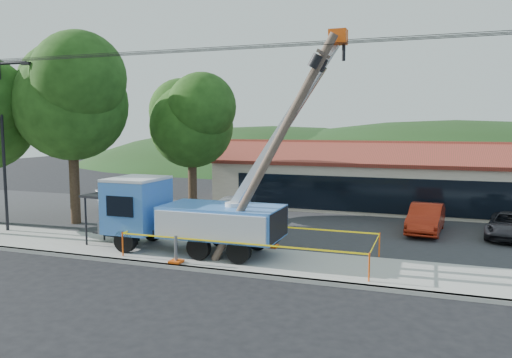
{
  "coord_description": "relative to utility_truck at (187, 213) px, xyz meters",
  "views": [
    {
      "loc": [
        7.33,
        -15.27,
        5.77
      ],
      "look_at": [
        0.13,
        5.0,
        3.43
      ],
      "focal_mm": 35.0,
      "sensor_mm": 36.0,
      "label": 1
    }
  ],
  "objects": [
    {
      "name": "ground",
      "position": [
        2.85,
        -4.28,
        -1.87
      ],
      "size": [
        120.0,
        120.0,
        0.0
      ],
      "primitive_type": "plane",
      "color": "black",
      "rests_on": "ground"
    },
    {
      "name": "curb",
      "position": [
        2.85,
        -2.18,
        -1.8
      ],
      "size": [
        60.0,
        0.25,
        0.15
      ],
      "primitive_type": "cube",
      "color": "#A8A79D",
      "rests_on": "ground"
    },
    {
      "name": "sidewalk",
      "position": [
        2.85,
        -0.28,
        -1.8
      ],
      "size": [
        60.0,
        4.0,
        0.15
      ],
      "primitive_type": "cube",
      "color": "#A8A79D",
      "rests_on": "ground"
    },
    {
      "name": "parking_lot",
      "position": [
        2.85,
        7.72,
        -1.82
      ],
      "size": [
        60.0,
        12.0,
        0.1
      ],
      "primitive_type": "cube",
      "color": "#28282B",
      "rests_on": "ground"
    },
    {
      "name": "strip_mall",
      "position": [
        6.85,
        15.7,
        0.01
      ],
      "size": [
        22.5,
        8.53,
        4.67
      ],
      "color": "#BAA993",
      "rests_on": "ground"
    },
    {
      "name": "streetlight",
      "position": [
        -10.93,
        0.72,
        3.43
      ],
      "size": [
        2.13,
        0.22,
        9.0
      ],
      "color": "black",
      "rests_on": "ground"
    },
    {
      "name": "tree_west_near",
      "position": [
        -9.15,
        3.72,
        5.65
      ],
      "size": [
        7.56,
        6.72,
        10.8
      ],
      "color": "#332316",
      "rests_on": "ground"
    },
    {
      "name": "tree_lot",
      "position": [
        -4.15,
        8.72,
        4.34
      ],
      "size": [
        6.3,
        5.6,
        8.94
      ],
      "color": "#332316",
      "rests_on": "ground"
    },
    {
      "name": "hill_west",
      "position": [
        -12.15,
        50.72,
        -1.87
      ],
      "size": [
        78.4,
        56.0,
        28.0
      ],
      "primitive_type": "ellipsoid",
      "color": "#1B3212",
      "rests_on": "ground"
    },
    {
      "name": "hill_center",
      "position": [
        12.85,
        50.72,
        -1.87
      ],
      "size": [
        89.6,
        64.0,
        32.0
      ],
      "primitive_type": "ellipsoid",
      "color": "#1B3212",
      "rests_on": "ground"
    },
    {
      "name": "utility_truck",
      "position": [
        0.0,
        0.0,
        0.0
      ],
      "size": [
        10.8,
        4.31,
        9.19
      ],
      "color": "black",
      "rests_on": "ground"
    },
    {
      "name": "leaning_pole",
      "position": [
        4.42,
        -0.95,
        3.2
      ],
      "size": [
        5.19,
        1.83,
        9.09
      ],
      "color": "brown",
      "rests_on": "ground"
    },
    {
      "name": "bus_shelter",
      "position": [
        -3.88,
        0.0,
        0.01
      ],
      "size": [
        2.66,
        1.85,
        2.38
      ],
      "rotation": [
        0.0,
        0.0,
        -0.14
      ],
      "color": "black",
      "rests_on": "ground"
    },
    {
      "name": "caution_tape",
      "position": [
        2.97,
        0.04,
        -0.95
      ],
      "size": [
        10.45,
        3.62,
        1.05
      ],
      "color": "#ED500C",
      "rests_on": "ground"
    },
    {
      "name": "car_silver",
      "position": [
        -1.02,
        7.36,
        -1.87
      ],
      "size": [
        2.07,
        4.51,
        1.5
      ],
      "primitive_type": "imported",
      "rotation": [
        0.0,
        0.0,
        0.07
      ],
      "color": "silver",
      "rests_on": "ground"
    },
    {
      "name": "car_red",
      "position": [
        9.95,
        7.89,
        -1.87
      ],
      "size": [
        2.01,
        4.7,
        1.51
      ],
      "primitive_type": "imported",
      "rotation": [
        0.0,
        0.0,
        -0.09
      ],
      "color": "#A52410",
      "rests_on": "ground"
    },
    {
      "name": "car_white",
      "position": [
        -8.79,
        8.34,
        -1.87
      ],
      "size": [
        5.07,
        3.28,
        1.37
      ],
      "primitive_type": "imported",
      "rotation": [
        0.0,
        0.0,
        1.26
      ],
      "color": "silver",
      "rests_on": "ground"
    },
    {
      "name": "car_dark",
      "position": [
        14.0,
        7.95,
        -1.87
      ],
      "size": [
        2.95,
        4.9,
        1.27
      ],
      "primitive_type": "imported",
      "rotation": [
        0.0,
        0.0,
        -0.19
      ],
      "color": "black",
      "rests_on": "ground"
    }
  ]
}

